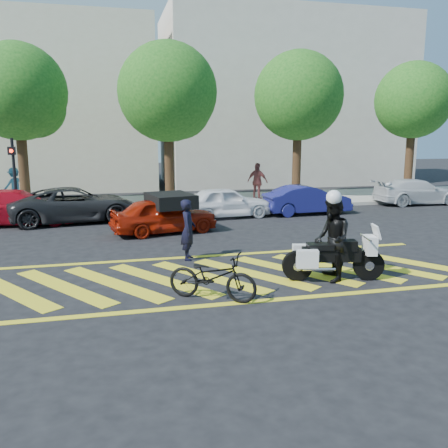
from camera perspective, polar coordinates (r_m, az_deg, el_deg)
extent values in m
plane|color=black|center=(11.56, 1.03, -6.15)|extent=(90.00, 90.00, 0.00)
cube|color=#9E998E|center=(23.10, -6.52, 2.57)|extent=(60.00, 5.00, 0.15)
cube|color=yellow|center=(11.43, -24.24, -7.33)|extent=(2.43, 3.21, 0.01)
cube|color=yellow|center=(11.27, -18.70, -7.18)|extent=(2.43, 3.21, 0.01)
cube|color=yellow|center=(11.21, -13.06, -6.96)|extent=(2.43, 3.21, 0.01)
cube|color=yellow|center=(11.27, -7.42, -6.68)|extent=(2.43, 3.21, 0.01)
cube|color=yellow|center=(11.43, -1.90, -6.34)|extent=(2.43, 3.21, 0.01)
cube|color=yellow|center=(11.69, 3.41, -5.95)|extent=(2.43, 3.21, 0.01)
cube|color=yellow|center=(12.05, 8.45, -5.54)|extent=(2.43, 3.21, 0.01)
cube|color=yellow|center=(12.49, 13.15, -5.12)|extent=(2.43, 3.21, 0.01)
cube|color=yellow|center=(13.01, 17.50, -4.70)|extent=(2.43, 3.21, 0.01)
cube|color=yellow|center=(13.61, 21.48, -4.29)|extent=(2.43, 3.21, 0.01)
cube|color=yellow|center=(9.83, 3.87, -9.27)|extent=(12.00, 0.20, 0.01)
cube|color=yellow|center=(13.34, -1.04, -3.81)|extent=(12.00, 0.20, 0.01)
cube|color=beige|center=(32.16, -23.53, 12.88)|extent=(16.00, 8.00, 10.00)
cube|color=beige|center=(33.89, 7.01, 14.38)|extent=(16.00, 8.00, 11.00)
cylinder|color=black|center=(23.03, -22.99, 6.57)|extent=(0.44, 0.44, 4.00)
sphere|color=#165617|center=(23.06, -23.58, 14.40)|extent=(4.20, 4.20, 4.20)
sphere|color=#165617|center=(23.23, -21.84, 12.93)|extent=(2.73, 2.73, 2.73)
cylinder|color=black|center=(22.91, -6.62, 7.34)|extent=(0.44, 0.44, 4.00)
sphere|color=#165617|center=(22.94, -6.80, 15.50)|extent=(4.60, 4.60, 4.60)
sphere|color=#165617|center=(23.27, -5.35, 13.76)|extent=(2.99, 2.99, 2.99)
cylinder|color=black|center=(24.56, 8.73, 7.52)|extent=(0.44, 0.44, 4.00)
sphere|color=#165617|center=(24.59, 8.96, 15.00)|extent=(4.40, 4.40, 4.40)
sphere|color=#165617|center=(25.06, 9.94, 13.38)|extent=(2.86, 2.86, 2.86)
cylinder|color=black|center=(27.69, 21.39, 7.27)|extent=(0.44, 0.44, 4.00)
sphere|color=#165617|center=(27.71, 21.84, 13.67)|extent=(4.00, 4.00, 4.00)
sphere|color=#165617|center=(28.27, 22.41, 12.34)|extent=(2.60, 2.60, 2.60)
cylinder|color=black|center=(20.90, -23.85, 5.05)|extent=(0.12, 0.12, 3.20)
cube|color=black|center=(20.64, -24.18, 8.03)|extent=(0.28, 0.18, 0.32)
sphere|color=#FF260C|center=(20.54, -24.23, 8.02)|extent=(0.14, 0.14, 0.14)
imported|color=black|center=(12.82, -4.35, -0.68)|extent=(0.52, 0.68, 1.65)
imported|color=black|center=(9.76, -1.42, -6.34)|extent=(1.96, 1.56, 0.99)
cylinder|color=black|center=(11.19, 8.81, -4.98)|extent=(0.72, 0.30, 0.71)
cylinder|color=silver|center=(11.19, 8.81, -4.98)|extent=(0.25, 0.21, 0.21)
cylinder|color=black|center=(11.60, 17.00, -4.76)|extent=(0.72, 0.30, 0.71)
cylinder|color=silver|center=(11.60, 17.00, -4.76)|extent=(0.25, 0.21, 0.21)
cube|color=black|center=(11.28, 12.78, -3.57)|extent=(1.37, 0.56, 0.32)
cube|color=black|center=(11.32, 14.40, -2.49)|extent=(0.54, 0.42, 0.24)
cube|color=black|center=(11.17, 11.48, -2.64)|extent=(0.65, 0.48, 0.13)
cube|color=silver|center=(11.48, 17.14, -2.44)|extent=(0.33, 0.49, 0.43)
cube|color=silver|center=(11.42, 9.45, -3.44)|extent=(0.51, 0.29, 0.41)
cube|color=silver|center=(10.89, 10.00, -4.16)|extent=(0.51, 0.29, 0.41)
imported|color=black|center=(11.19, 12.87, -1.81)|extent=(0.93, 1.09, 1.96)
imported|color=#931706|center=(16.38, -7.23, 1.06)|extent=(3.85, 2.19, 1.23)
imported|color=#B30B1A|center=(19.39, -23.68, 1.86)|extent=(4.51, 1.85, 1.31)
imported|color=black|center=(19.16, -17.44, 2.24)|extent=(5.11, 2.88, 1.35)
imported|color=white|center=(19.24, 0.22, 2.64)|extent=(3.82, 1.86, 1.26)
imported|color=navy|center=(20.38, 9.96, 2.88)|extent=(3.74, 1.44, 1.22)
imported|color=#BABEC2|center=(24.71, 22.15, 3.62)|extent=(4.22, 1.79, 1.21)
imported|color=teal|center=(24.58, -23.89, 4.31)|extent=(1.22, 1.10, 1.64)
imported|color=brown|center=(23.32, 4.06, 5.12)|extent=(1.07, 1.05, 1.81)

